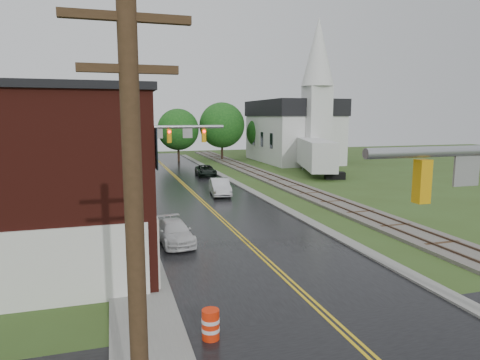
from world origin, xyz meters
name	(u,v)px	position (x,y,z in m)	size (l,w,h in m)	color
main_road	(197,197)	(0.00, 30.00, 0.00)	(10.00, 90.00, 0.02)	black
curb_right	(240,185)	(5.40, 35.00, 0.00)	(0.80, 70.00, 0.12)	gray
sidewalk_left	(127,214)	(-6.20, 25.00, 0.00)	(2.40, 50.00, 0.12)	gray
yellow_house	(54,171)	(-11.00, 26.00, 3.20)	(8.00, 7.00, 6.40)	tan
darkred_building	(79,169)	(-10.00, 35.00, 2.20)	(7.00, 6.00, 4.40)	#3F0F0C
church	(296,124)	(20.00, 53.74, 5.83)	(10.40, 18.40, 20.00)	silver
railroad	(281,182)	(10.00, 35.00, 0.11)	(3.20, 80.00, 0.30)	#59544C
traffic_signal_far	(160,143)	(-3.47, 27.00, 4.97)	(7.34, 0.43, 7.20)	gray
utility_pole_a	(136,271)	(-6.80, 0.00, 4.72)	(1.80, 0.28, 9.00)	#382616
utility_pole_b	(116,153)	(-6.80, 22.00, 4.72)	(1.80, 0.28, 9.00)	#382616
utility_pole_c	(113,137)	(-6.80, 44.00, 4.72)	(1.80, 0.28, 9.00)	#382616
tree_left_c	(39,142)	(-13.85, 39.90, 4.51)	(6.00, 6.00, 7.65)	black
tree_left_e	(94,135)	(-8.85, 45.90, 4.81)	(6.40, 6.40, 8.16)	black
suv_dark	(206,171)	(3.50, 42.56, 0.64)	(2.14, 4.64, 1.29)	black
sedan_silver	(220,187)	(2.09, 30.15, 0.75)	(1.58, 4.53, 1.49)	silver
pickup_white	(174,232)	(-3.89, 16.83, 0.61)	(1.72, 4.22, 1.23)	silver
semi_trailer	(315,154)	(16.90, 41.02, 2.45)	(6.71, 13.74, 4.17)	black
construction_barrel	(211,325)	(-4.30, 6.05, 0.50)	(0.56, 0.56, 0.99)	red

